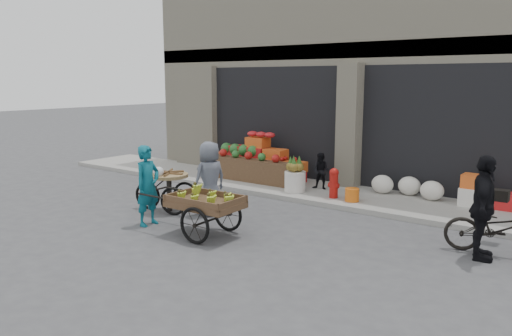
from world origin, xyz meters
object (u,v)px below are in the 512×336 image
Objects in this scene: seated_person at (321,171)px; bicycle at (500,228)px; pineapple_bin at (295,181)px; fire_hydrant at (334,182)px; banana_cart at (203,199)px; vendor_grey at (210,178)px; vendor_woman at (148,186)px; cyclist at (483,208)px; tricycle_cart at (169,186)px; orange_bucket at (352,195)px.

seated_person reaches higher than bicycle.
seated_person is 5.06m from bicycle.
fire_hydrant is (1.10, -0.05, 0.13)m from pineapple_bin.
vendor_grey reaches higher than banana_cart.
vendor_woman reaches higher than vendor_grey.
cyclist is at bearing 141.04° from bicycle.
seated_person is 4.32m from banana_cart.
fire_hydrant is 4.15m from cyclist.
cyclist is at bearing 109.98° from vendor_grey.
cyclist reaches higher than seated_person.
vendor_woman is 1.10× the size of tricycle_cart.
vendor_grey is at bearing -130.95° from orange_bucket.
banana_cart is at bearing 99.09° from cyclist.
pineapple_bin is 0.75m from seated_person.
fire_hydrant is at bearing 160.67° from vendor_grey.
vendor_grey is at bearing 83.86° from cyclist.
vendor_grey is (-0.93, -3.16, 0.21)m from seated_person.
banana_cart is (0.34, -3.72, 0.32)m from pineapple_bin.
cyclist is at bearing -75.68° from vendor_woman.
vendor_grey is (-0.88, 1.16, 0.11)m from banana_cart.
vendor_woman is (-2.60, -3.76, 0.53)m from orange_bucket.
tricycle_cart reaches higher than pineapple_bin.
seated_person is 0.55× the size of cyclist.
orange_bucket is 0.34× the size of seated_person.
orange_bucket is at bearing -38.47° from vendor_woman.
pineapple_bin is 4.01m from vendor_woman.
cyclist reaches higher than fire_hydrant.
pineapple_bin is 1.62× the size of orange_bucket.
cyclist reaches higher than pineapple_bin.
banana_cart is 1.44× the size of vendor_grey.
orange_bucket is (1.60, -0.10, -0.10)m from pineapple_bin.
orange_bucket is 3.68m from bicycle.
tricycle_cart is at bearing -127.97° from seated_person.
fire_hydrant reaches higher than pineapple_bin.
banana_cart is (-1.26, -3.62, 0.42)m from orange_bucket.
cyclist is at bearing -40.57° from seated_person.
banana_cart reaches higher than fire_hydrant.
fire_hydrant is at bearing -32.67° from vendor_woman.
vendor_woman is at bearing -118.92° from fire_hydrant.
cyclist reaches higher than bicycle.
vendor_grey reaches higher than orange_bucket.
vendor_grey reaches higher than seated_person.
vendor_grey is 0.92× the size of bicycle.
tricycle_cart is 6.28m from cyclist.
banana_cart is 1.43× the size of vendor_woman.
banana_cart is (-0.76, -3.67, 0.18)m from fire_hydrant.
cyclist is (6.21, 0.91, 0.29)m from tricycle_cart.
pineapple_bin is 1.61m from orange_bucket.
bicycle is at bearing -38.96° from cyclist.
vendor_woman reaches higher than tricycle_cart.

